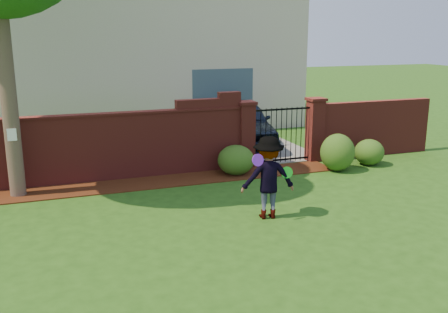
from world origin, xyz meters
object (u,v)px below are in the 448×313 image
object	(u,v)px
man	(268,178)
frisbee_green	(287,172)
car	(242,124)
frisbee_purple	(258,160)

from	to	relation	value
man	frisbee_green	size ratio (longest dim) A/B	7.13
car	man	distance (m)	6.72
car	man	world-z (taller)	man
car	frisbee_purple	xyz separation A→B (m)	(-2.32, -6.65, 0.56)
car	man	bearing A→B (deg)	-98.19
car	frisbee_purple	distance (m)	7.07
car	frisbee_green	world-z (taller)	car
frisbee_purple	frisbee_green	bearing A→B (deg)	7.28
frisbee_purple	frisbee_green	world-z (taller)	frisbee_purple
car	frisbee_green	bearing A→B (deg)	-95.03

